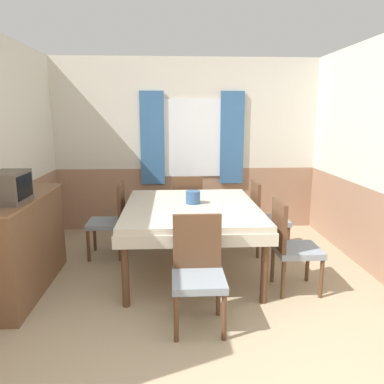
% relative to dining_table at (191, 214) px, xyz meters
% --- Properties ---
extents(wall_back, '(4.38, 0.10, 2.60)m').
position_rel_dining_table_xyz_m(wall_back, '(0.03, 1.70, 0.63)').
color(wall_back, silver).
rests_on(wall_back, ground_plane).
extents(dining_table, '(1.49, 1.77, 0.78)m').
position_rel_dining_table_xyz_m(dining_table, '(0.00, 0.00, 0.00)').
color(dining_table, beige).
rests_on(dining_table, ground_plane).
extents(chair_head_near, '(0.44, 0.44, 0.94)m').
position_rel_dining_table_xyz_m(chair_head_near, '(0.00, -1.11, -0.18)').
color(chair_head_near, brown).
rests_on(chair_head_near, ground_plane).
extents(chair_left_far, '(0.44, 0.44, 0.94)m').
position_rel_dining_table_xyz_m(chair_left_far, '(-0.97, 0.53, -0.18)').
color(chair_left_far, brown).
rests_on(chair_left_far, ground_plane).
extents(chair_head_window, '(0.44, 0.44, 0.94)m').
position_rel_dining_table_xyz_m(chair_head_window, '(0.00, 1.11, -0.18)').
color(chair_head_window, brown).
rests_on(chair_head_window, ground_plane).
extents(chair_right_near, '(0.44, 0.44, 0.94)m').
position_rel_dining_table_xyz_m(chair_right_near, '(0.97, -0.53, -0.18)').
color(chair_right_near, brown).
rests_on(chair_right_near, ground_plane).
extents(chair_right_far, '(0.44, 0.44, 0.94)m').
position_rel_dining_table_xyz_m(chair_right_far, '(0.97, 0.53, -0.18)').
color(chair_right_far, brown).
rests_on(chair_right_far, ground_plane).
extents(sideboard, '(0.46, 1.49, 0.98)m').
position_rel_dining_table_xyz_m(sideboard, '(-1.73, -0.40, -0.18)').
color(sideboard, brown).
rests_on(sideboard, ground_plane).
extents(tv, '(0.29, 0.42, 0.29)m').
position_rel_dining_table_xyz_m(tv, '(-1.70, -0.61, 0.44)').
color(tv, '#51473D').
rests_on(tv, sideboard).
extents(vase, '(0.17, 0.17, 0.14)m').
position_rel_dining_table_xyz_m(vase, '(0.03, 0.08, 0.17)').
color(vase, '#335684').
rests_on(vase, dining_table).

